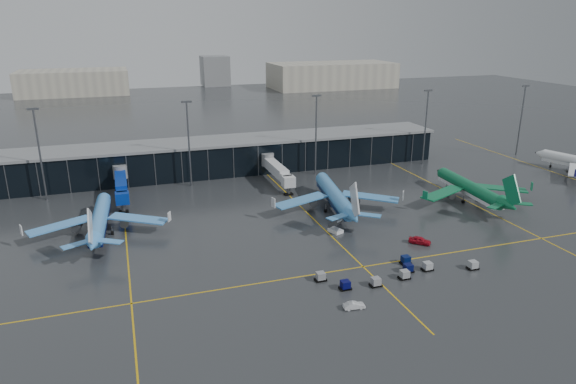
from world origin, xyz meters
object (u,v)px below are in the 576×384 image
object	(u,v)px
mobile_airstair	(336,229)
service_van_red	(420,240)
airliner_aer_lingus	(470,180)
service_van_white	(354,305)
airliner_arkefly	(99,210)
airliner_klm_near	(335,187)
baggage_carts	(396,272)

from	to	relation	value
mobile_airstair	service_van_red	xyz separation A→B (m)	(15.14, -12.01, 0.05)
airliner_aer_lingus	service_van_white	world-z (taller)	airliner_aer_lingus
airliner_arkefly	service_van_red	world-z (taller)	airliner_arkefly
airliner_klm_near	airliner_aer_lingus	size ratio (longest dim) A/B	1.05
baggage_carts	service_van_white	bearing A→B (deg)	-147.16
airliner_klm_near	baggage_carts	distance (m)	38.82
airliner_arkefly	airliner_aer_lingus	distance (m)	96.33
service_van_red	mobile_airstair	bearing A→B (deg)	94.62
airliner_klm_near	service_van_red	distance (m)	28.60
mobile_airstair	service_van_white	bearing A→B (deg)	-128.33
baggage_carts	service_van_red	xyz separation A→B (m)	(12.70, 11.76, 0.06)
airliner_arkefly	airliner_aer_lingus	size ratio (longest dim) A/B	0.98
service_van_white	mobile_airstair	bearing A→B (deg)	-12.09
airliner_arkefly	baggage_carts	xyz separation A→B (m)	(54.62, -40.88, -4.97)
service_van_red	service_van_white	size ratio (longest dim) A/B	1.28
mobile_airstair	service_van_red	size ratio (longest dim) A/B	0.78
service_van_white	baggage_carts	bearing A→B (deg)	-51.22
baggage_carts	service_van_white	distance (m)	15.34
mobile_airstair	baggage_carts	bearing A→B (deg)	-104.43
airliner_arkefly	service_van_white	xyz separation A→B (m)	(41.73, -49.20, -5.11)
baggage_carts	airliner_arkefly	bearing A→B (deg)	143.19
baggage_carts	airliner_klm_near	bearing A→B (deg)	84.87
airliner_arkefly	airliner_aer_lingus	world-z (taller)	airliner_aer_lingus
airliner_arkefly	airliner_klm_near	size ratio (longest dim) A/B	0.93
baggage_carts	mobile_airstair	size ratio (longest dim) A/B	8.73
airliner_klm_near	baggage_carts	xyz separation A→B (m)	(-3.44, -38.29, -5.40)
airliner_arkefly	service_van_red	bearing A→B (deg)	-19.74
airliner_arkefly	service_van_white	world-z (taller)	airliner_arkefly
airliner_aer_lingus	service_van_red	xyz separation A→B (m)	(-28.70, -21.35, -5.03)
airliner_arkefly	mobile_airstair	bearing A→B (deg)	-14.50
baggage_carts	mobile_airstair	bearing A→B (deg)	95.88
airliner_arkefly	service_van_red	size ratio (longest dim) A/B	7.71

